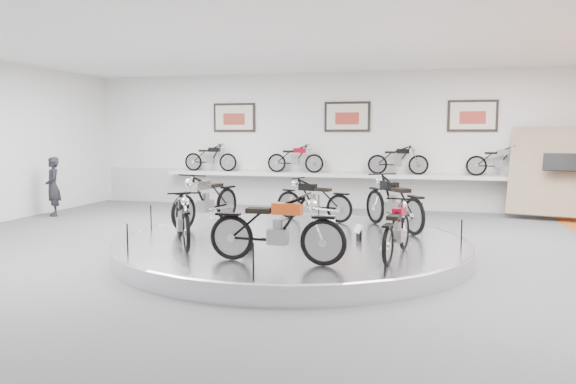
% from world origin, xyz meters
% --- Properties ---
extents(floor, '(16.00, 16.00, 0.00)m').
position_xyz_m(floor, '(0.00, 0.00, 0.00)').
color(floor, '#565659').
rests_on(floor, ground).
extents(ceiling, '(16.00, 16.00, 0.00)m').
position_xyz_m(ceiling, '(0.00, 0.00, 4.00)').
color(ceiling, white).
rests_on(ceiling, wall_back).
extents(wall_back, '(16.00, 0.00, 16.00)m').
position_xyz_m(wall_back, '(0.00, 7.00, 2.00)').
color(wall_back, white).
rests_on(wall_back, floor).
extents(dado_band, '(15.68, 0.04, 1.10)m').
position_xyz_m(dado_band, '(0.00, 6.98, 0.55)').
color(dado_band, '#BCBCBA').
rests_on(dado_band, floor).
extents(display_platform, '(6.40, 6.40, 0.30)m').
position_xyz_m(display_platform, '(0.00, 0.30, 0.15)').
color(display_platform, silver).
rests_on(display_platform, floor).
extents(platform_rim, '(6.40, 6.40, 0.10)m').
position_xyz_m(platform_rim, '(0.00, 0.30, 0.27)').
color(platform_rim, '#B2B2BA').
rests_on(platform_rim, display_platform).
extents(shelf, '(11.00, 0.55, 0.10)m').
position_xyz_m(shelf, '(0.00, 6.70, 1.00)').
color(shelf, silver).
rests_on(shelf, wall_back).
extents(poster_left, '(1.35, 0.06, 0.88)m').
position_xyz_m(poster_left, '(-3.50, 6.96, 2.70)').
color(poster_left, beige).
rests_on(poster_left, wall_back).
extents(poster_center, '(1.35, 0.06, 0.88)m').
position_xyz_m(poster_center, '(0.00, 6.96, 2.70)').
color(poster_center, beige).
rests_on(poster_center, wall_back).
extents(poster_right, '(1.35, 0.06, 0.88)m').
position_xyz_m(poster_right, '(3.50, 6.96, 2.70)').
color(poster_right, beige).
rests_on(poster_right, wall_back).
extents(display_panel, '(2.56, 1.52, 2.30)m').
position_xyz_m(display_panel, '(5.60, 6.10, 1.25)').
color(display_panel, gray).
rests_on(display_panel, floor).
extents(shelf_bike_a, '(1.22, 0.43, 0.73)m').
position_xyz_m(shelf_bike_a, '(-4.20, 6.70, 1.42)').
color(shelf_bike_a, black).
rests_on(shelf_bike_a, shelf).
extents(shelf_bike_b, '(1.22, 0.43, 0.73)m').
position_xyz_m(shelf_bike_b, '(-1.50, 6.70, 1.42)').
color(shelf_bike_b, maroon).
rests_on(shelf_bike_b, shelf).
extents(shelf_bike_c, '(1.22, 0.43, 0.73)m').
position_xyz_m(shelf_bike_c, '(1.50, 6.70, 1.42)').
color(shelf_bike_c, black).
rests_on(shelf_bike_c, shelf).
extents(shelf_bike_d, '(1.22, 0.43, 0.73)m').
position_xyz_m(shelf_bike_d, '(4.20, 6.70, 1.42)').
color(shelf_bike_d, '#B3B4B8').
rests_on(shelf_bike_d, shelf).
extents(bike_a, '(1.60, 1.92, 1.10)m').
position_xyz_m(bike_a, '(1.71, 1.81, 0.85)').
color(bike_a, black).
rests_on(bike_a, display_platform).
extents(bike_b, '(1.70, 1.02, 0.94)m').
position_xyz_m(bike_b, '(-0.07, 2.52, 0.77)').
color(bike_b, black).
rests_on(bike_b, display_platform).
extents(bike_c, '(1.09, 1.99, 1.11)m').
position_xyz_m(bike_c, '(-2.08, 1.27, 0.85)').
color(bike_c, '#B3B4B8').
rests_on(bike_c, display_platform).
extents(bike_d, '(1.32, 1.69, 0.96)m').
position_xyz_m(bike_d, '(-1.70, -0.70, 0.78)').
color(bike_d, black).
rests_on(bike_d, display_platform).
extents(bike_e, '(1.80, 0.68, 1.05)m').
position_xyz_m(bike_e, '(0.23, -1.62, 0.83)').
color(bike_e, '#BD3E11').
rests_on(bike_e, display_platform).
extents(bike_f, '(0.75, 1.57, 0.89)m').
position_xyz_m(bike_f, '(1.94, -0.77, 0.74)').
color(bike_f, maroon).
rests_on(bike_f, display_platform).
extents(visitor, '(0.67, 0.68, 1.59)m').
position_xyz_m(visitor, '(-7.40, 3.43, 0.79)').
color(visitor, black).
rests_on(visitor, floor).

